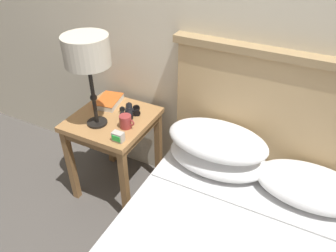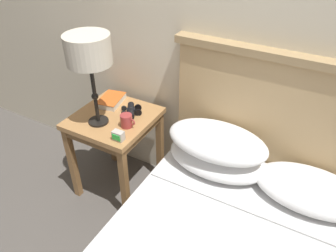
# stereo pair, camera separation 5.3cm
# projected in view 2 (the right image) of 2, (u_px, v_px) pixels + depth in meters

# --- Properties ---
(wall_back) EXTENTS (8.00, 0.06, 2.60)m
(wall_back) POSITION_uv_depth(u_px,v_px,m) (214.00, 13.00, 1.84)
(wall_back) COLOR beige
(wall_back) RESTS_ON ground_plane
(nightstand) EXTENTS (0.51, 0.53, 0.64)m
(nightstand) POSITION_uv_depth(u_px,v_px,m) (115.00, 128.00, 2.23)
(nightstand) COLOR #AD7A47
(nightstand) RESTS_ON ground_plane
(table_lamp) EXTENTS (0.27, 0.27, 0.58)m
(table_lamp) POSITION_uv_depth(u_px,v_px,m) (88.00, 52.00, 1.85)
(table_lamp) COLOR black
(table_lamp) RESTS_ON nightstand
(book_on_nightstand) EXTENTS (0.18, 0.24, 0.04)m
(book_on_nightstand) POSITION_uv_depth(u_px,v_px,m) (111.00, 100.00, 2.31)
(book_on_nightstand) COLOR silver
(book_on_nightstand) RESTS_ON nightstand
(binoculars_pair) EXTENTS (0.16, 0.16, 0.05)m
(binoculars_pair) POSITION_uv_depth(u_px,v_px,m) (131.00, 110.00, 2.20)
(binoculars_pair) COLOR black
(binoculars_pair) RESTS_ON nightstand
(coffee_mug) EXTENTS (0.10, 0.08, 0.08)m
(coffee_mug) POSITION_uv_depth(u_px,v_px,m) (127.00, 121.00, 2.06)
(coffee_mug) COLOR #993333
(coffee_mug) RESTS_ON nightstand
(alarm_clock) EXTENTS (0.07, 0.05, 0.06)m
(alarm_clock) POSITION_uv_depth(u_px,v_px,m) (118.00, 136.00, 1.95)
(alarm_clock) COLOR #B7B2A8
(alarm_clock) RESTS_ON nightstand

